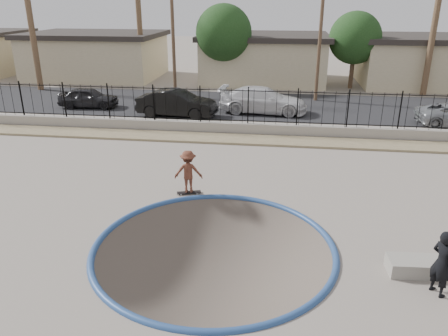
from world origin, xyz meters
name	(u,v)px	position (x,y,z in m)	size (l,w,h in m)	color
ground	(250,144)	(0.00, 12.00, -1.10)	(120.00, 120.00, 2.20)	gray
bowl_pit	(214,248)	(0.00, -1.00, 0.00)	(6.84, 6.84, 1.80)	#4D423B
coping_ring	(214,248)	(0.00, -1.00, 0.00)	(7.04, 7.04, 0.20)	navy
rock_strip	(246,140)	(0.00, 9.20, 0.06)	(42.00, 1.60, 0.11)	#978863
retaining_wall	(248,129)	(0.00, 10.30, 0.30)	(42.00, 0.45, 0.60)	gray
fence	(248,106)	(0.00, 10.30, 1.50)	(40.00, 0.04, 1.80)	black
street	(256,105)	(0.00, 17.00, 0.02)	(90.00, 8.00, 0.04)	black
house_west	(97,54)	(-15.00, 26.50, 1.97)	(11.60, 8.60, 3.90)	#C0B189
house_center	(264,57)	(0.00, 26.50, 1.97)	(10.60, 8.60, 3.90)	#C0B189
house_east	(437,60)	(14.00, 26.50, 1.97)	(12.60, 8.60, 3.90)	#C0B189
utility_pole_left	(173,29)	(-6.00, 19.00, 4.70)	(1.70, 0.24, 9.00)	#473323
utility_pole_mid	(321,26)	(4.00, 19.00, 4.96)	(1.70, 0.24, 9.50)	#473323
street_tree_left	(224,33)	(-3.00, 23.00, 4.19)	(4.32, 4.32, 6.36)	#473323
street_tree_mid	(355,38)	(7.00, 24.00, 3.84)	(3.96, 3.96, 5.83)	#473323
skater	(188,174)	(-1.48, 2.53, 0.78)	(1.01, 0.58, 1.57)	brown
skateboard	(189,192)	(-1.48, 2.53, 0.06)	(0.90, 0.46, 0.08)	black
videographer	(442,263)	(5.67, -2.30, 0.85)	(0.62, 0.41, 1.70)	black
concrete_ledge	(419,266)	(5.47, -1.50, 0.20)	(1.60, 0.70, 0.40)	gray
car_a	(89,98)	(-10.73, 14.84, 0.68)	(1.52, 3.78, 1.29)	black
car_b	(177,103)	(-4.52, 13.40, 0.82)	(1.66, 4.75, 1.57)	black
car_c	(263,100)	(0.55, 14.97, 0.82)	(2.19, 5.38, 1.56)	silver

